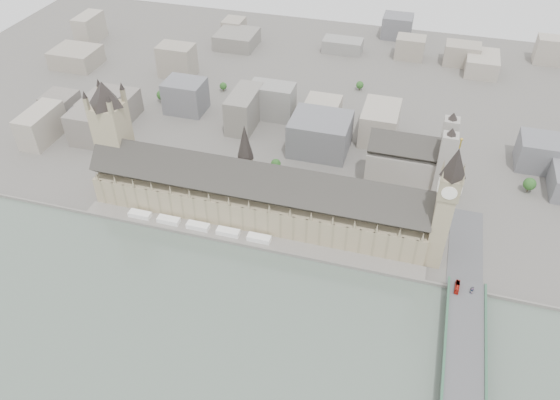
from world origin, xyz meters
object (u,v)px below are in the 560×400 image
(westminster_bridge, at_px, (463,376))
(victoria_tower, at_px, (113,133))
(westminster_abbey, at_px, (411,162))
(car_approach, at_px, (472,290))
(red_bus_north, at_px, (457,287))
(elizabeth_tower, at_px, (446,201))
(palace_of_westminster, at_px, (257,196))

(westminster_bridge, bearing_deg, victoria_tower, 158.22)
(westminster_abbey, bearing_deg, car_approach, -65.35)
(car_approach, bearing_deg, victoria_tower, -179.04)
(westminster_abbey, height_order, red_bus_north, westminster_abbey)
(victoria_tower, relative_size, westminster_bridge, 0.31)
(red_bus_north, bearing_deg, westminster_abbey, 114.85)
(elizabeth_tower, bearing_deg, palace_of_westminster, 175.15)
(westminster_abbey, bearing_deg, red_bus_north, -69.47)
(elizabeth_tower, distance_m, car_approach, 62.44)
(victoria_tower, relative_size, red_bus_north, 8.47)
(westminster_bridge, distance_m, red_bus_north, 64.74)
(palace_of_westminster, height_order, red_bus_north, palace_of_westminster)
(elizabeth_tower, bearing_deg, westminster_bridge, -75.89)
(westminster_abbey, distance_m, car_approach, 130.45)
(elizabeth_tower, xyz_separation_m, car_approach, (27.02, -30.87, -47.07))
(westminster_abbey, bearing_deg, westminster_bridge, -74.36)
(victoria_tower, height_order, westminster_abbey, victoria_tower)
(palace_of_westminster, distance_m, red_bus_north, 161.53)
(red_bus_north, distance_m, car_approach, 9.79)
(victoria_tower, height_order, red_bus_north, victoria_tower)
(red_bus_north, bearing_deg, victoria_tower, 174.20)
(westminster_bridge, distance_m, westminster_abbey, 190.56)
(palace_of_westminster, relative_size, elizabeth_tower, 2.47)
(palace_of_westminster, height_order, westminster_abbey, westminster_abbey)
(car_approach, bearing_deg, westminster_abbey, 125.27)
(palace_of_westminster, xyz_separation_m, red_bus_north, (155.28, -43.17, -10.81))
(westminster_abbey, xyz_separation_m, car_approach, (54.09, -117.87, -14.07))
(palace_of_westminster, distance_m, westminster_bridge, 195.05)
(elizabeth_tower, bearing_deg, car_approach, -48.80)
(victoria_tower, distance_m, red_bus_north, 284.97)
(palace_of_westminster, relative_size, red_bus_north, 22.44)
(westminster_bridge, bearing_deg, westminster_abbey, 105.64)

